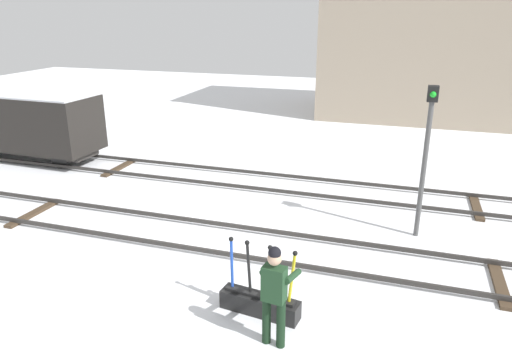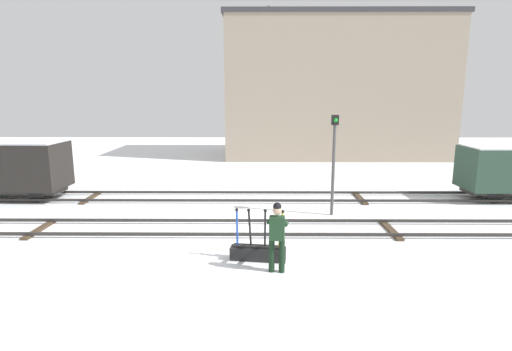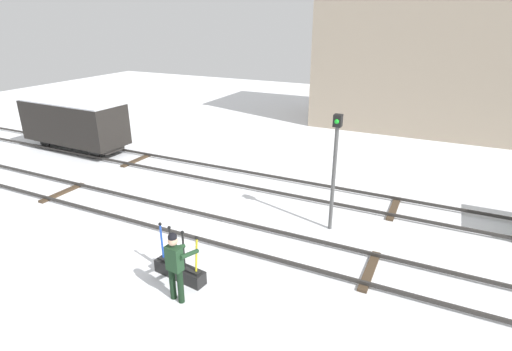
# 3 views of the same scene
# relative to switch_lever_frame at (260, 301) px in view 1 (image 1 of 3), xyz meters

# --- Properties ---
(ground_plane) EXTENTS (60.00, 60.00, 0.00)m
(ground_plane) POSITION_rel_switch_lever_frame_xyz_m (-1.45, 2.43, -0.25)
(ground_plane) COLOR white
(track_main_line) EXTENTS (44.00, 1.94, 0.18)m
(track_main_line) POSITION_rel_switch_lever_frame_xyz_m (-1.45, 2.43, -0.14)
(track_main_line) COLOR #2D2B28
(track_main_line) RESTS_ON ground_plane
(track_siding_near) EXTENTS (44.00, 1.94, 0.18)m
(track_siding_near) POSITION_rel_switch_lever_frame_xyz_m (-1.45, 6.62, -0.14)
(track_siding_near) COLOR #2D2B28
(track_siding_near) RESTS_ON ground_plane
(switch_lever_frame) EXTENTS (1.55, 0.55, 1.45)m
(switch_lever_frame) POSITION_rel_switch_lever_frame_xyz_m (0.00, 0.00, 0.00)
(switch_lever_frame) COLOR black
(switch_lever_frame) RESTS_ON ground_plane
(rail_worker) EXTENTS (0.60, 0.74, 1.84)m
(rail_worker) POSITION_rel_switch_lever_frame_xyz_m (0.48, -0.73, 0.79)
(rail_worker) COLOR black
(rail_worker) RESTS_ON ground_plane
(signal_post) EXTENTS (0.24, 0.32, 3.74)m
(signal_post) POSITION_rel_switch_lever_frame_xyz_m (2.77, 4.28, 2.05)
(signal_post) COLOR #4C4C4C
(signal_post) RESTS_ON ground_plane
(apartment_building) EXTENTS (15.77, 6.79, 9.82)m
(apartment_building) POSITION_rel_switch_lever_frame_xyz_m (5.53, 19.72, 4.66)
(apartment_building) COLOR gray
(apartment_building) RESTS_ON ground_plane
(freight_car_far_end) EXTENTS (5.60, 2.15, 2.51)m
(freight_car_far_end) POSITION_rel_switch_lever_frame_xyz_m (-11.14, 6.62, 1.19)
(freight_car_far_end) COLOR #2D2B28
(freight_car_far_end) RESTS_ON ground_plane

